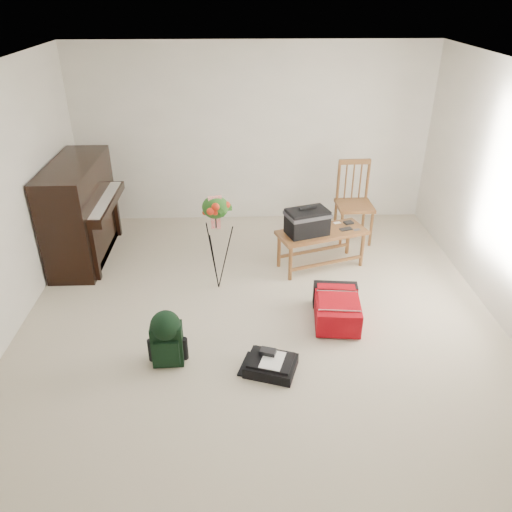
{
  "coord_description": "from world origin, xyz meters",
  "views": [
    {
      "loc": [
        -0.19,
        -4.2,
        3.15
      ],
      "look_at": [
        -0.04,
        0.35,
        0.64
      ],
      "focal_mm": 35.0,
      "sensor_mm": 36.0,
      "label": 1
    }
  ],
  "objects_px": {
    "red_suitcase": "(336,306)",
    "green_backpack": "(167,336)",
    "piano": "(81,213)",
    "flower_stand": "(217,244)",
    "dining_chair": "(354,203)",
    "bench": "(311,223)",
    "black_duffel": "(271,364)"
  },
  "relations": [
    {
      "from": "piano",
      "to": "green_backpack",
      "type": "xyz_separation_m",
      "value": [
        1.3,
        -2.14,
        -0.29
      ]
    },
    {
      "from": "bench",
      "to": "black_duffel",
      "type": "relative_size",
      "value": 2.19
    },
    {
      "from": "red_suitcase",
      "to": "black_duffel",
      "type": "height_order",
      "value": "red_suitcase"
    },
    {
      "from": "red_suitcase",
      "to": "piano",
      "type": "bearing_deg",
      "value": 159.14
    },
    {
      "from": "green_backpack",
      "to": "bench",
      "type": "bearing_deg",
      "value": 46.97
    },
    {
      "from": "bench",
      "to": "dining_chair",
      "type": "height_order",
      "value": "dining_chair"
    },
    {
      "from": "red_suitcase",
      "to": "flower_stand",
      "type": "bearing_deg",
      "value": 158.44
    },
    {
      "from": "bench",
      "to": "red_suitcase",
      "type": "relative_size",
      "value": 1.64
    },
    {
      "from": "dining_chair",
      "to": "black_duffel",
      "type": "bearing_deg",
      "value": -117.05
    },
    {
      "from": "red_suitcase",
      "to": "green_backpack",
      "type": "relative_size",
      "value": 1.26
    },
    {
      "from": "dining_chair",
      "to": "piano",
      "type": "bearing_deg",
      "value": -175.19
    },
    {
      "from": "dining_chair",
      "to": "black_duffel",
      "type": "distance_m",
      "value": 3.0
    },
    {
      "from": "bench",
      "to": "green_backpack",
      "type": "xyz_separation_m",
      "value": [
        -1.54,
        -1.77,
        -0.28
      ]
    },
    {
      "from": "dining_chair",
      "to": "flower_stand",
      "type": "relative_size",
      "value": 0.92
    },
    {
      "from": "dining_chair",
      "to": "flower_stand",
      "type": "bearing_deg",
      "value": -147.27
    },
    {
      "from": "bench",
      "to": "red_suitcase",
      "type": "height_order",
      "value": "bench"
    },
    {
      "from": "green_backpack",
      "to": "flower_stand",
      "type": "relative_size",
      "value": 0.48
    },
    {
      "from": "bench",
      "to": "flower_stand",
      "type": "height_order",
      "value": "flower_stand"
    },
    {
      "from": "green_backpack",
      "to": "dining_chair",
      "type": "bearing_deg",
      "value": 46.61
    },
    {
      "from": "black_duffel",
      "to": "bench",
      "type": "bearing_deg",
      "value": 90.97
    },
    {
      "from": "bench",
      "to": "flower_stand",
      "type": "distance_m",
      "value": 1.21
    },
    {
      "from": "green_backpack",
      "to": "flower_stand",
      "type": "xyz_separation_m",
      "value": [
        0.42,
        1.3,
        0.27
      ]
    },
    {
      "from": "bench",
      "to": "piano",
      "type": "bearing_deg",
      "value": 153.88
    },
    {
      "from": "dining_chair",
      "to": "black_duffel",
      "type": "relative_size",
      "value": 2.03
    },
    {
      "from": "dining_chair",
      "to": "green_backpack",
      "type": "height_order",
      "value": "dining_chair"
    },
    {
      "from": "green_backpack",
      "to": "piano",
      "type": "bearing_deg",
      "value": 119.3
    },
    {
      "from": "piano",
      "to": "flower_stand",
      "type": "distance_m",
      "value": 1.92
    },
    {
      "from": "green_backpack",
      "to": "flower_stand",
      "type": "height_order",
      "value": "flower_stand"
    },
    {
      "from": "flower_stand",
      "to": "red_suitcase",
      "type": "bearing_deg",
      "value": -37.06
    },
    {
      "from": "dining_chair",
      "to": "black_duffel",
      "type": "height_order",
      "value": "dining_chair"
    },
    {
      "from": "red_suitcase",
      "to": "green_backpack",
      "type": "height_order",
      "value": "green_backpack"
    },
    {
      "from": "piano",
      "to": "red_suitcase",
      "type": "bearing_deg",
      "value": -26.46
    }
  ]
}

